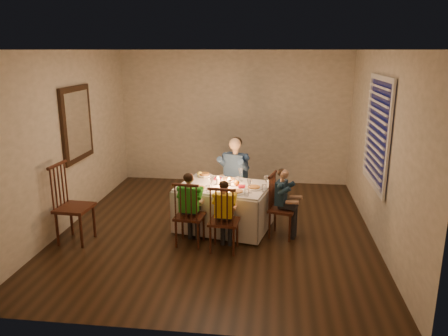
# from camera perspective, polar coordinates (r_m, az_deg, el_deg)

# --- Properties ---
(ground) EXTENTS (5.00, 5.00, 0.00)m
(ground) POSITION_cam_1_polar(r_m,az_deg,el_deg) (6.62, -0.86, -7.94)
(ground) COLOR black
(ground) RESTS_ON ground
(wall_left) EXTENTS (0.02, 5.00, 2.60)m
(wall_left) POSITION_cam_1_polar(r_m,az_deg,el_deg) (6.89, -19.82, 3.42)
(wall_left) COLOR beige
(wall_left) RESTS_ON ground
(wall_right) EXTENTS (0.02, 5.00, 2.60)m
(wall_right) POSITION_cam_1_polar(r_m,az_deg,el_deg) (6.33, 19.73, 2.44)
(wall_right) COLOR beige
(wall_right) RESTS_ON ground
(wall_back) EXTENTS (4.50, 0.02, 2.60)m
(wall_back) POSITION_cam_1_polar(r_m,az_deg,el_deg) (8.67, 1.33, 6.56)
(wall_back) COLOR beige
(wall_back) RESTS_ON ground
(ceiling) EXTENTS (5.00, 5.00, 0.00)m
(ceiling) POSITION_cam_1_polar(r_m,az_deg,el_deg) (6.09, -0.96, 15.19)
(ceiling) COLOR white
(ceiling) RESTS_ON wall_back
(dining_table) EXTENTS (1.48, 1.20, 0.65)m
(dining_table) POSITION_cam_1_polar(r_m,az_deg,el_deg) (6.46, -0.01, -3.92)
(dining_table) COLOR silver
(dining_table) RESTS_ON ground
(chair_adult) EXTENTS (0.49, 0.48, 0.93)m
(chair_adult) POSITION_cam_1_polar(r_m,az_deg,el_deg) (7.25, 1.39, -5.82)
(chair_adult) COLOR #32170D
(chair_adult) RESTS_ON ground
(chair_near_left) EXTENTS (0.41, 0.40, 0.93)m
(chair_near_left) POSITION_cam_1_polar(r_m,az_deg,el_deg) (6.15, -4.42, -9.88)
(chair_near_left) COLOR #32170D
(chair_near_left) RESTS_ON ground
(chair_near_right) EXTENTS (0.41, 0.39, 0.93)m
(chair_near_right) POSITION_cam_1_polar(r_m,az_deg,el_deg) (5.96, 0.00, -10.67)
(chair_near_right) COLOR #32170D
(chair_near_right) RESTS_ON ground
(chair_end) EXTENTS (0.45, 0.46, 0.93)m
(chair_end) POSITION_cam_1_polar(r_m,az_deg,el_deg) (6.43, 7.54, -8.78)
(chair_end) COLOR #32170D
(chair_end) RESTS_ON ground
(chair_extra) EXTENTS (0.47, 0.49, 1.12)m
(chair_extra) POSITION_cam_1_polar(r_m,az_deg,el_deg) (6.56, -18.58, -9.01)
(chair_extra) COLOR #32170D
(chair_extra) RESTS_ON ground
(adult) EXTENTS (0.59, 0.57, 1.26)m
(adult) POSITION_cam_1_polar(r_m,az_deg,el_deg) (7.25, 1.39, -5.82)
(adult) COLOR navy
(adult) RESTS_ON ground
(child_green) EXTENTS (0.36, 0.33, 1.03)m
(child_green) POSITION_cam_1_polar(r_m,az_deg,el_deg) (6.15, -4.42, -9.88)
(child_green) COLOR green
(child_green) RESTS_ON ground
(child_yellow) EXTENTS (0.32, 0.30, 0.98)m
(child_yellow) POSITION_cam_1_polar(r_m,az_deg,el_deg) (5.96, 0.00, -10.67)
(child_yellow) COLOR yellow
(child_yellow) RESTS_ON ground
(child_teal) EXTENTS (0.36, 0.38, 1.00)m
(child_teal) POSITION_cam_1_polar(r_m,az_deg,el_deg) (6.43, 7.54, -8.78)
(child_teal) COLOR #1A3042
(child_teal) RESTS_ON ground
(setting_adult) EXTENTS (0.31, 0.31, 0.02)m
(setting_adult) POSITION_cam_1_polar(r_m,az_deg,el_deg) (6.62, 0.66, -1.59)
(setting_adult) COLOR white
(setting_adult) RESTS_ON dining_table
(setting_green) EXTENTS (0.31, 0.31, 0.02)m
(setting_green) POSITION_cam_1_polar(r_m,az_deg,el_deg) (6.22, -3.31, -2.72)
(setting_green) COLOR white
(setting_green) RESTS_ON dining_table
(setting_yellow) EXTENTS (0.31, 0.31, 0.02)m
(setting_yellow) POSITION_cam_1_polar(r_m,az_deg,el_deg) (6.06, 1.64, -3.18)
(setting_yellow) COLOR white
(setting_yellow) RESTS_ON dining_table
(setting_teal) EXTENTS (0.31, 0.31, 0.02)m
(setting_teal) POSITION_cam_1_polar(r_m,az_deg,el_deg) (6.26, 3.91, -2.62)
(setting_teal) COLOR white
(setting_teal) RESTS_ON dining_table
(candle_left) EXTENTS (0.06, 0.06, 0.10)m
(candle_left) POSITION_cam_1_polar(r_m,az_deg,el_deg) (6.42, -0.81, -1.75)
(candle_left) COLOR white
(candle_left) RESTS_ON dining_table
(candle_right) EXTENTS (0.06, 0.06, 0.10)m
(candle_right) POSITION_cam_1_polar(r_m,az_deg,el_deg) (6.36, 0.68, -1.91)
(candle_right) COLOR white
(candle_right) RESTS_ON dining_table
(squash) EXTENTS (0.09, 0.09, 0.09)m
(squash) POSITION_cam_1_polar(r_m,az_deg,el_deg) (6.80, -3.18, -0.84)
(squash) COLOR #FDE642
(squash) RESTS_ON dining_table
(orange_fruit) EXTENTS (0.08, 0.08, 0.08)m
(orange_fruit) POSITION_cam_1_polar(r_m,az_deg,el_deg) (6.38, 1.66, -1.97)
(orange_fruit) COLOR orange
(orange_fruit) RESTS_ON dining_table
(serving_bowl) EXTENTS (0.28, 0.28, 0.05)m
(serving_bowl) POSITION_cam_1_polar(r_m,az_deg,el_deg) (6.79, -2.59, -1.02)
(serving_bowl) COLOR white
(serving_bowl) RESTS_ON dining_table
(wall_mirror) EXTENTS (0.06, 0.95, 1.15)m
(wall_mirror) POSITION_cam_1_polar(r_m,az_deg,el_deg) (7.11, -18.66, 5.49)
(wall_mirror) COLOR black
(wall_mirror) RESTS_ON wall_left
(window_blinds) EXTENTS (0.07, 1.34, 1.54)m
(window_blinds) POSITION_cam_1_polar(r_m,az_deg,el_deg) (6.38, 19.32, 4.41)
(window_blinds) COLOR black
(window_blinds) RESTS_ON wall_right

